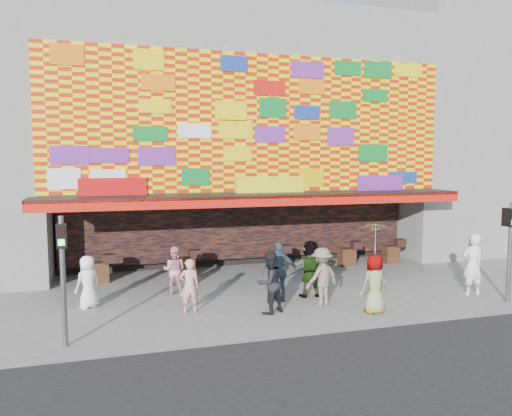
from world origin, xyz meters
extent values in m
plane|color=slate|center=(0.00, 0.00, 0.00)|extent=(90.00, 90.00, 0.00)
cube|color=black|center=(0.00, -6.50, 0.01)|extent=(30.00, 8.00, 0.02)
cube|color=gray|center=(0.00, 8.00, 6.50)|extent=(15.00, 8.00, 7.00)
cube|color=black|center=(0.00, 9.00, 1.50)|extent=(15.00, 6.00, 3.00)
cube|color=gray|center=(-7.30, 5.00, 1.50)|extent=(0.40, 2.00, 3.00)
cube|color=gray|center=(7.30, 5.00, 1.50)|extent=(0.40, 2.00, 3.00)
cube|color=black|center=(0.00, 3.40, 3.00)|extent=(15.20, 1.60, 0.12)
cube|color=red|center=(0.00, 2.62, 2.85)|extent=(15.20, 0.04, 0.35)
cube|color=#FFE900|center=(0.00, 3.96, 5.55)|extent=(14.80, 0.08, 4.90)
cube|color=black|center=(0.00, 5.85, 1.55)|extent=(14.00, 0.25, 2.50)
cube|color=gray|center=(13.00, 8.00, 6.00)|extent=(11.00, 8.00, 12.00)
cylinder|color=#59595B|center=(-6.20, -1.50, 1.50)|extent=(0.12, 0.12, 3.00)
cube|color=black|center=(-6.20, -1.50, 2.55)|extent=(0.22, 0.18, 0.55)
cube|color=black|center=(-6.20, -1.59, 2.68)|extent=(0.14, 0.02, 0.14)
cube|color=#19E533|center=(-6.20, -1.59, 2.42)|extent=(0.14, 0.02, 0.14)
cylinder|color=#59595B|center=(6.20, -1.50, 1.50)|extent=(0.12, 0.12, 3.00)
cube|color=black|center=(6.20, -1.50, 2.55)|extent=(0.22, 0.18, 0.55)
imported|color=white|center=(-5.79, 1.51, 0.76)|extent=(0.89, 0.82, 1.52)
imported|color=pink|center=(-3.07, 0.24, 0.76)|extent=(0.57, 0.39, 1.52)
imported|color=black|center=(-0.96, -0.46, 0.86)|extent=(1.04, 0.95, 1.72)
imported|color=#7A6859|center=(0.74, -0.19, 0.85)|extent=(1.24, 0.92, 1.70)
imported|color=#354B5E|center=(-0.32, 0.54, 0.91)|extent=(1.12, 0.57, 1.83)
imported|color=gray|center=(0.78, 0.78, 0.88)|extent=(1.68, 0.66, 1.77)
imported|color=gray|center=(1.83, -1.30, 0.83)|extent=(0.87, 0.62, 1.65)
imported|color=white|center=(5.76, -0.49, 0.97)|extent=(0.72, 0.49, 1.94)
imported|color=pink|center=(-3.22, 2.37, 0.76)|extent=(0.90, 0.81, 1.51)
imported|color=beige|center=(1.83, -1.30, 2.11)|extent=(1.01, 1.02, 0.82)
cylinder|color=#4C3326|center=(1.83, -1.30, 1.25)|extent=(0.02, 0.02, 1.00)
camera|label=1|loc=(-5.21, -13.29, 4.24)|focal=35.00mm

